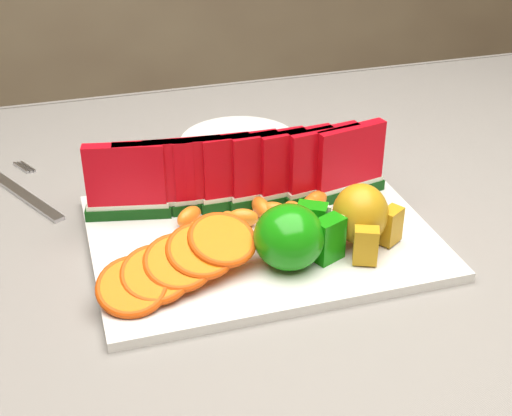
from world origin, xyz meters
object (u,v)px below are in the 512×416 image
Objects in this scene: apple_cluster at (295,236)px; platter at (261,236)px; side_plate at (239,142)px; fork at (26,193)px; pear_cluster at (362,216)px.

platter is at bearing 104.28° from apple_cluster.
side_plate is (0.05, 0.27, -0.00)m from platter.
side_plate is (0.03, 0.33, -0.04)m from apple_cluster.
apple_cluster is at bearing -95.14° from side_plate.
apple_cluster is at bearing -75.72° from platter.
fork is (-0.32, -0.07, -0.00)m from side_plate.
platter is at bearing -100.16° from side_plate.
fork is at bearing 145.21° from pear_cluster.
apple_cluster is 1.23× the size of pear_cluster.
apple_cluster is 0.50× the size of side_plate.
platter is 1.87× the size of side_plate.
fork is at bearing 143.64° from platter.
pear_cluster is at bearing -30.36° from platter.
pear_cluster is (0.08, 0.01, 0.01)m from apple_cluster.
side_plate is (-0.05, 0.33, -0.05)m from pear_cluster.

